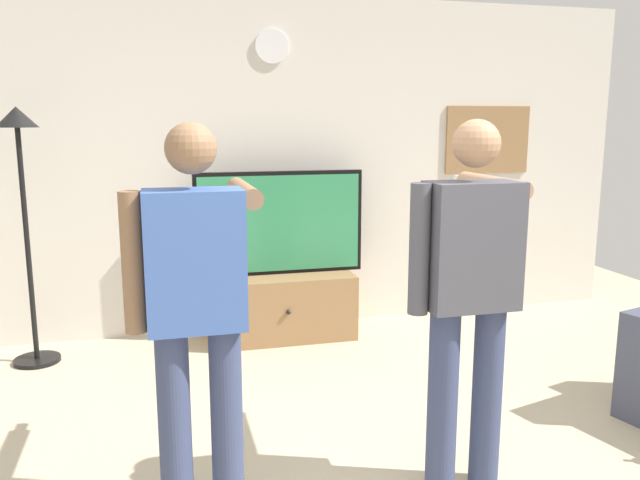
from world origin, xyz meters
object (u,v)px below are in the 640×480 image
(floor_lamp, at_px, (22,183))
(television, at_px, (280,223))
(tv_stand, at_px, (282,306))
(person_standing_nearer_lamp, at_px, (196,302))
(person_standing_nearer_couch, at_px, (468,286))
(framed_picture, at_px, (487,140))
(wall_clock, at_px, (272,46))

(floor_lamp, bearing_deg, television, 4.76)
(tv_stand, distance_m, person_standing_nearer_lamp, 2.47)
(tv_stand, xyz_separation_m, person_standing_nearer_lamp, (-0.79, -2.23, 0.72))
(television, height_order, person_standing_nearer_couch, person_standing_nearer_couch)
(framed_picture, relative_size, person_standing_nearer_lamp, 0.46)
(tv_stand, distance_m, wall_clock, 2.06)
(wall_clock, xyz_separation_m, person_standing_nearer_couch, (0.41, -2.60, -1.31))
(wall_clock, distance_m, floor_lamp, 2.12)
(framed_picture, xyz_separation_m, person_standing_nearer_lamp, (-2.71, -2.52, -0.58))
(person_standing_nearer_lamp, bearing_deg, framed_picture, 42.91)
(tv_stand, height_order, person_standing_nearer_lamp, person_standing_nearer_lamp)
(framed_picture, bearing_deg, person_standing_nearer_couch, -119.99)
(wall_clock, bearing_deg, television, -90.00)
(framed_picture, height_order, floor_lamp, framed_picture)
(framed_picture, xyz_separation_m, person_standing_nearer_couch, (-1.50, -2.61, -0.57))
(wall_clock, xyz_separation_m, framed_picture, (1.92, 0.00, -0.74))
(tv_stand, height_order, television, television)
(floor_lamp, height_order, person_standing_nearer_couch, floor_lamp)
(tv_stand, bearing_deg, person_standing_nearer_lamp, -109.61)
(wall_clock, relative_size, person_standing_nearer_lamp, 0.16)
(floor_lamp, bearing_deg, person_standing_nearer_couch, -44.58)
(television, bearing_deg, floor_lamp, -175.24)
(tv_stand, height_order, person_standing_nearer_couch, person_standing_nearer_couch)
(wall_clock, height_order, floor_lamp, wall_clock)
(tv_stand, height_order, floor_lamp, floor_lamp)
(tv_stand, distance_m, framed_picture, 2.33)
(wall_clock, relative_size, floor_lamp, 0.15)
(television, height_order, floor_lamp, floor_lamp)
(wall_clock, bearing_deg, framed_picture, 0.15)
(wall_clock, bearing_deg, person_standing_nearer_lamp, -107.50)
(television, relative_size, wall_clock, 5.01)
(tv_stand, relative_size, television, 0.85)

